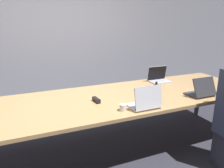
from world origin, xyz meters
The scene contains 9 objects.
ground_plane centered at (0.00, 0.00, 0.00)m, with size 24.00×24.00×0.00m, color #2D2D38.
curtain_wall centered at (0.00, 2.04, 1.40)m, with size 12.00×0.06×2.80m.
conference_table centered at (0.00, 0.00, 0.70)m, with size 4.68×1.23×0.75m.
laptop_near_right centered at (1.34, -0.41, 0.82)m, with size 0.33×0.26×0.25m.
laptop_near_midright centered at (0.44, -0.48, 0.83)m, with size 0.33×0.27×0.27m.
cup_near_midright centered at (0.18, -0.44, 0.79)m, with size 0.08×0.08×0.08m.
bottle_near_midright centered at (0.69, -0.31, 0.85)m, with size 0.06×0.06×0.24m.
laptop_far_right centered at (1.24, 0.41, 0.82)m, with size 0.34×0.24×0.24m.
stapler centered at (0.00, -0.07, 0.77)m, with size 0.06×0.15×0.05m.
Camera 1 is at (-0.81, -2.43, 1.70)m, focal length 35.00 mm.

